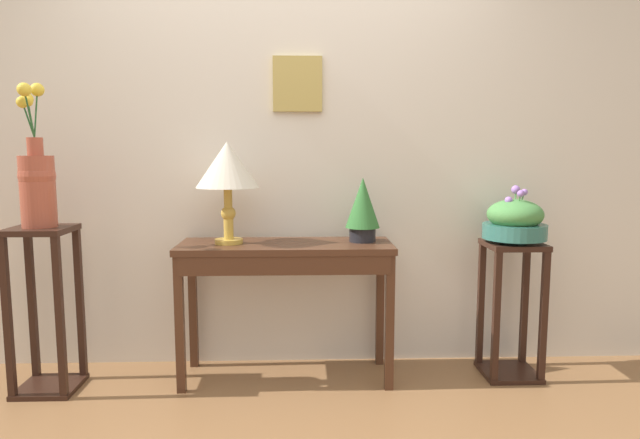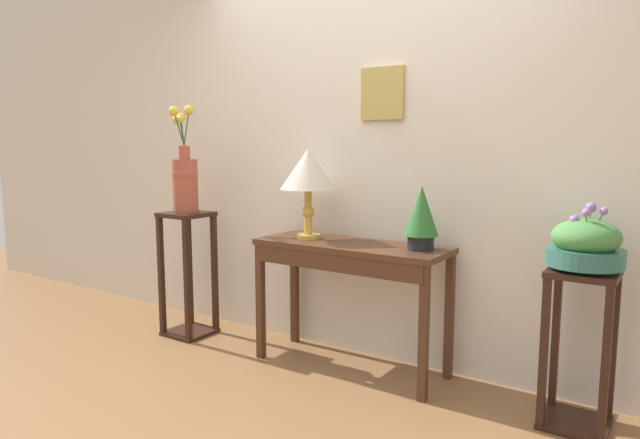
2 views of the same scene
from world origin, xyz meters
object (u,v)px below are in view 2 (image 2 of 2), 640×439
(table_lamp, at_px, (308,172))
(flower_vase_tall_left, at_px, (185,177))
(pedestal_stand_left, at_px, (188,274))
(pedestal_stand_right, at_px, (579,349))
(potted_plant_on_console, at_px, (421,215))
(planter_bowl_wide_right, at_px, (585,245))
(console_table, at_px, (349,262))

(table_lamp, height_order, flower_vase_tall_left, flower_vase_tall_left)
(pedestal_stand_left, xyz_separation_m, pedestal_stand_right, (2.55, 0.11, -0.06))
(table_lamp, height_order, potted_plant_on_console, table_lamp)
(pedestal_stand_left, bearing_deg, planter_bowl_wide_right, 2.49)
(pedestal_stand_right, bearing_deg, flower_vase_tall_left, -177.49)
(console_table, bearing_deg, pedestal_stand_left, -175.69)
(console_table, bearing_deg, flower_vase_tall_left, -175.65)
(table_lamp, height_order, planter_bowl_wide_right, table_lamp)
(table_lamp, distance_m, flower_vase_tall_left, 0.97)
(flower_vase_tall_left, bearing_deg, planter_bowl_wide_right, 2.51)
(console_table, xyz_separation_m, table_lamp, (-0.31, 0.02, 0.53))
(potted_plant_on_console, bearing_deg, pedestal_stand_right, -3.13)
(console_table, distance_m, pedestal_stand_right, 1.30)
(console_table, height_order, table_lamp, table_lamp)
(console_table, relative_size, planter_bowl_wide_right, 3.37)
(flower_vase_tall_left, distance_m, pedestal_stand_right, 2.66)
(flower_vase_tall_left, bearing_deg, pedestal_stand_right, 2.51)
(table_lamp, xyz_separation_m, pedestal_stand_left, (-0.96, -0.12, -0.74))
(pedestal_stand_left, bearing_deg, pedestal_stand_right, 2.49)
(potted_plant_on_console, xyz_separation_m, planter_bowl_wide_right, (0.84, -0.05, -0.08))
(pedestal_stand_right, bearing_deg, console_table, -179.32)
(table_lamp, bearing_deg, flower_vase_tall_left, -172.84)
(table_lamp, bearing_deg, pedestal_stand_left, -172.89)
(console_table, bearing_deg, table_lamp, 175.60)
(potted_plant_on_console, bearing_deg, pedestal_stand_left, -174.73)
(potted_plant_on_console, relative_size, planter_bowl_wide_right, 1.03)
(flower_vase_tall_left, xyz_separation_m, planter_bowl_wide_right, (2.55, 0.11, -0.24))
(console_table, bearing_deg, pedestal_stand_right, 0.68)
(pedestal_stand_left, xyz_separation_m, flower_vase_tall_left, (-0.00, -0.00, 0.69))
(potted_plant_on_console, bearing_deg, flower_vase_tall_left, -174.70)
(table_lamp, height_order, pedestal_stand_left, table_lamp)
(pedestal_stand_right, height_order, planter_bowl_wide_right, planter_bowl_wide_right)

